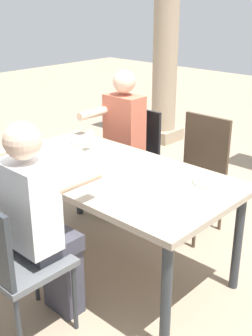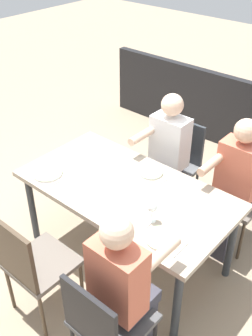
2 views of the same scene
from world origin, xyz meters
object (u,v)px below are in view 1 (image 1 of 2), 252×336
object	(u,v)px
chair_mid_north	(197,167)
stone_column_near	(166,31)
wine_glass_0	(90,136)
plate_2	(212,182)
diner_woman_green	(40,222)
diner_man_white	(119,139)
plate_1	(77,180)
dining_table	(111,180)
chair_west_north	(133,151)
chair_mid_south	(11,259)
plate_0	(86,142)

from	to	relation	value
chair_mid_north	stone_column_near	distance (m)	2.56
wine_glass_0	plate_2	bearing A→B (deg)	6.18
diner_woman_green	diner_man_white	size ratio (longest dim) A/B	1.00
chair_mid_north	plate_1	distance (m)	1.19
wine_glass_0	plate_2	size ratio (longest dim) A/B	0.65
dining_table	wine_glass_0	distance (m)	0.47
chair_west_north	stone_column_near	world-z (taller)	stone_column_near
diner_woman_green	diner_man_white	distance (m)	1.54
chair_mid_north	plate_1	xyz separation A→B (m)	(-0.14, -1.16, 0.21)
chair_mid_south	plate_2	size ratio (longest dim) A/B	3.64
chair_west_north	plate_2	xyz separation A→B (m)	(1.20, -0.59, 0.24)
chair_west_north	plate_1	size ratio (longest dim) A/B	4.38
plate_0	plate_2	distance (m)	1.17
diner_man_white	plate_2	distance (m)	1.27
wine_glass_0	diner_man_white	bearing A→B (deg)	110.93
diner_man_white	stone_column_near	bearing A→B (deg)	117.59
stone_column_near	plate_2	distance (m)	3.25
dining_table	diner_man_white	size ratio (longest dim) A/B	1.36
dining_table	diner_woman_green	xyz separation A→B (m)	(0.11, -0.67, -0.00)
chair_mid_north	diner_man_white	bearing A→B (deg)	-164.64
chair_mid_north	plate_2	bearing A→B (deg)	-49.75
chair_west_north	plate_2	distance (m)	1.36
chair_mid_north	plate_1	bearing A→B (deg)	-96.73
chair_west_north	wine_glass_0	bearing A→B (deg)	-74.59
diner_man_white	stone_column_near	xyz separation A→B (m)	(-0.99, 1.90, 0.75)
plate_0	wine_glass_0	size ratio (longest dim) A/B	1.48
diner_man_white	dining_table	bearing A→B (deg)	-49.60
chair_west_north	chair_mid_north	distance (m)	0.70
plate_0	plate_2	bearing A→B (deg)	0.45
chair_mid_south	plate_1	distance (m)	0.66
chair_mid_south	diner_man_white	size ratio (longest dim) A/B	0.72
chair_west_north	wine_glass_0	xyz separation A→B (m)	(0.19, -0.70, 0.35)
chair_west_north	plate_2	bearing A→B (deg)	-26.20
dining_table	plate_1	bearing A→B (deg)	-95.42
stone_column_near	plate_0	size ratio (longest dim) A/B	12.08
dining_table	chair_mid_north	size ratio (longest dim) A/B	1.81
diner_woman_green	stone_column_near	distance (m)	3.75
chair_mid_north	diner_woman_green	xyz separation A→B (m)	(0.00, -1.56, 0.13)
plate_2	plate_1	bearing A→B (deg)	-138.42
chair_west_north	chair_mid_south	xyz separation A→B (m)	(0.70, -1.76, 0.01)
chair_mid_north	plate_2	world-z (taller)	chair_mid_north
diner_woman_green	chair_mid_north	bearing A→B (deg)	90.11
wine_glass_0	plate_1	bearing A→B (deg)	-51.49
plate_0	plate_1	world-z (taller)	same
diner_man_white	wine_glass_0	size ratio (longest dim) A/B	7.84
wine_glass_0	plate_2	xyz separation A→B (m)	(1.01, 0.11, -0.11)
wine_glass_0	stone_column_near	bearing A→B (deg)	116.23
plate_0	plate_2	xyz separation A→B (m)	(1.17, 0.01, -0.00)
stone_column_near	plate_0	distance (m)	2.61
diner_woman_green	chair_mid_south	bearing A→B (deg)	-90.86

